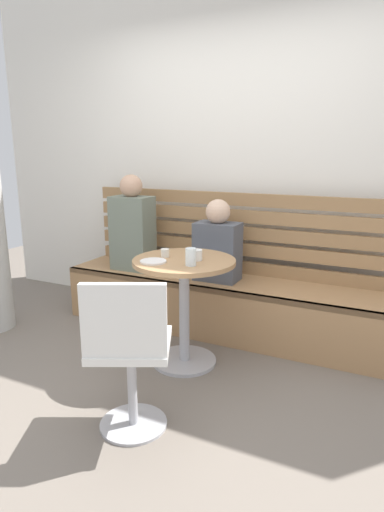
# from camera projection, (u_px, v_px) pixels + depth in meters

# --- Properties ---
(ground) EXTENTS (8.00, 8.00, 0.00)m
(ground) POSITION_uv_depth(u_px,v_px,m) (146.00, 408.00, 2.46)
(ground) COLOR #70665B
(back_wall) EXTENTS (5.20, 0.10, 2.90)m
(back_wall) POSITION_uv_depth(u_px,v_px,m) (247.00, 148.00, 3.54)
(back_wall) COLOR white
(back_wall) RESTS_ON ground
(booth_bench) EXTENTS (2.70, 0.52, 0.44)m
(booth_bench) POSITION_uv_depth(u_px,v_px,m) (224.00, 306.00, 3.45)
(booth_bench) COLOR #A87C51
(booth_bench) RESTS_ON ground
(booth_backrest) EXTENTS (2.65, 0.04, 0.66)m
(booth_backrest) POSITION_uv_depth(u_px,v_px,m) (236.00, 233.00, 3.53)
(booth_backrest) COLOR #9A7249
(booth_backrest) RESTS_ON booth_bench
(cafe_table) EXTENTS (0.68, 0.68, 0.74)m
(cafe_table) POSITION_uv_depth(u_px,v_px,m) (184.00, 291.00, 2.87)
(cafe_table) COLOR #ADADB2
(cafe_table) RESTS_ON ground
(white_chair) EXTENTS (0.53, 0.53, 0.85)m
(white_chair) POSITION_uv_depth(u_px,v_px,m) (129.00, 351.00, 2.14)
(white_chair) COLOR #ADADB2
(white_chair) RESTS_ON ground
(person_adult) EXTENTS (0.34, 0.22, 0.80)m
(person_adult) POSITION_uv_depth(u_px,v_px,m) (132.00, 227.00, 3.63)
(person_adult) COLOR slate
(person_adult) RESTS_ON booth_bench
(person_child_left) EXTENTS (0.34, 0.22, 0.64)m
(person_child_left) POSITION_uv_depth(u_px,v_px,m) (218.00, 245.00, 3.34)
(person_child_left) COLOR #4C515B
(person_child_left) RESTS_ON booth_bench
(cup_ceramic_white) EXTENTS (0.08, 0.08, 0.07)m
(cup_ceramic_white) POSITION_uv_depth(u_px,v_px,m) (196.00, 255.00, 2.79)
(cup_ceramic_white) COLOR white
(cup_ceramic_white) RESTS_ON cafe_table
(cup_water_clear) EXTENTS (0.07, 0.07, 0.11)m
(cup_water_clear) POSITION_uv_depth(u_px,v_px,m) (191.00, 257.00, 2.66)
(cup_water_clear) COLOR white
(cup_water_clear) RESTS_ON cafe_table
(cup_espresso_small) EXTENTS (0.06, 0.06, 0.05)m
(cup_espresso_small) POSITION_uv_depth(u_px,v_px,m) (165.00, 253.00, 2.88)
(cup_espresso_small) COLOR silver
(cup_espresso_small) RESTS_ON cafe_table
(plate_small) EXTENTS (0.17, 0.17, 0.01)m
(plate_small) POSITION_uv_depth(u_px,v_px,m) (153.00, 261.00, 2.74)
(plate_small) COLOR white
(plate_small) RESTS_ON cafe_table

